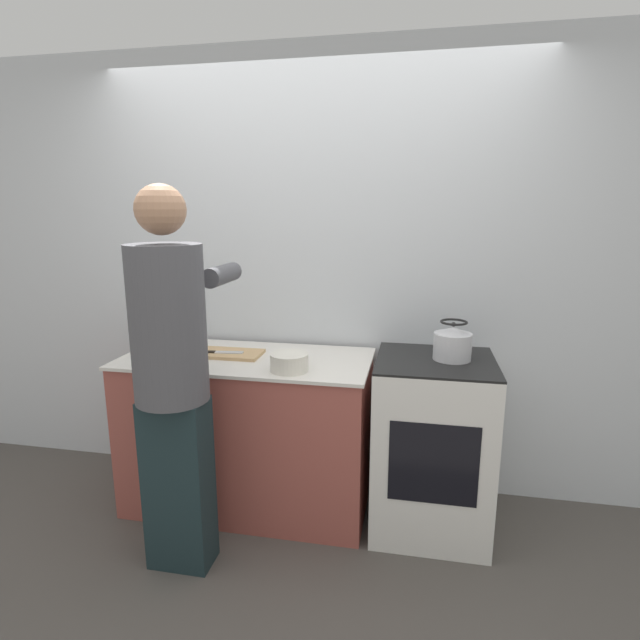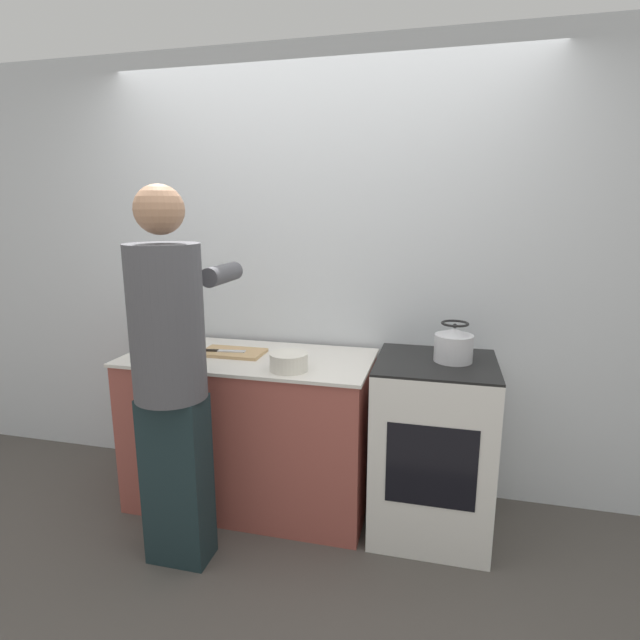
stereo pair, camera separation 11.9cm
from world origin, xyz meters
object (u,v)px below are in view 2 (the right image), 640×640
at_px(bowl_prep, 289,362).
at_px(oven, 432,447).
at_px(cutting_board, 233,352).
at_px(kettle, 454,345).
at_px(knife, 222,351).
at_px(person, 171,368).
at_px(canister_jar, 176,334).

bearing_deg(bowl_prep, oven, 12.35).
distance_m(cutting_board, kettle, 1.21).
distance_m(cutting_board, knife, 0.06).
distance_m(cutting_board, bowl_prep, 0.45).
relative_size(cutting_board, bowl_prep, 1.82).
height_order(person, cutting_board, person).
bearing_deg(knife, kettle, -6.87).
bearing_deg(person, bowl_prep, 39.25).
distance_m(cutting_board, canister_jar, 0.41).
bearing_deg(kettle, cutting_board, 178.95).
bearing_deg(canister_jar, kettle, -3.88).
bearing_deg(person, cutting_board, 84.74).
xyz_separation_m(knife, kettle, (1.26, 0.00, 0.12)).
bearing_deg(canister_jar, knife, -17.67).
bearing_deg(knife, canister_jar, 155.42).
distance_m(oven, person, 1.39).
height_order(kettle, canister_jar, kettle).
bearing_deg(kettle, person, -156.49).
bearing_deg(cutting_board, kettle, -1.05).
height_order(oven, kettle, kettle).
xyz_separation_m(person, bowl_prep, (0.45, 0.37, -0.05)).
xyz_separation_m(knife, bowl_prep, (0.45, -0.18, 0.02)).
bearing_deg(person, canister_jar, 117.90).
relative_size(person, bowl_prep, 9.23).
distance_m(bowl_prep, canister_jar, 0.85).
relative_size(person, knife, 6.99).
xyz_separation_m(kettle, bowl_prep, (-0.81, -0.18, -0.09)).
relative_size(cutting_board, canister_jar, 2.40).
xyz_separation_m(oven, kettle, (0.08, 0.02, 0.55)).
bearing_deg(knife, oven, -7.89).
relative_size(cutting_board, kettle, 1.75).
height_order(person, bowl_prep, person).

